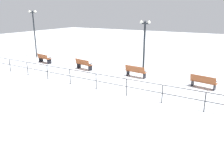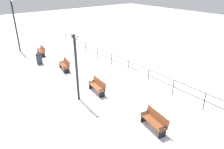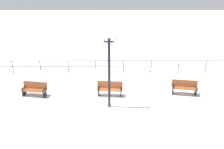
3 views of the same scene
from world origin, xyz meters
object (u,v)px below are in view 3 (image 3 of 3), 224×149
Objects in this scene: bench_third at (110,88)px; lamppost_middle at (109,65)px; bench_fourth at (184,87)px; bench_second at (35,89)px.

lamppost_middle reaches higher than bench_third.
bench_fourth is 0.41× the size of lamppost_middle.
bench_third reaches higher than bench_second.
bench_third is 0.98× the size of bench_fourth.
bench_third is 2.59m from lamppost_middle.
bench_second is at bearing -84.97° from bench_third.
lamppost_middle is at bearing -62.54° from bench_fourth.
lamppost_middle is (1.47, 4.83, 2.18)m from bench_second.
bench_second is 0.40× the size of lamppost_middle.
bench_second is 4.86m from bench_third.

